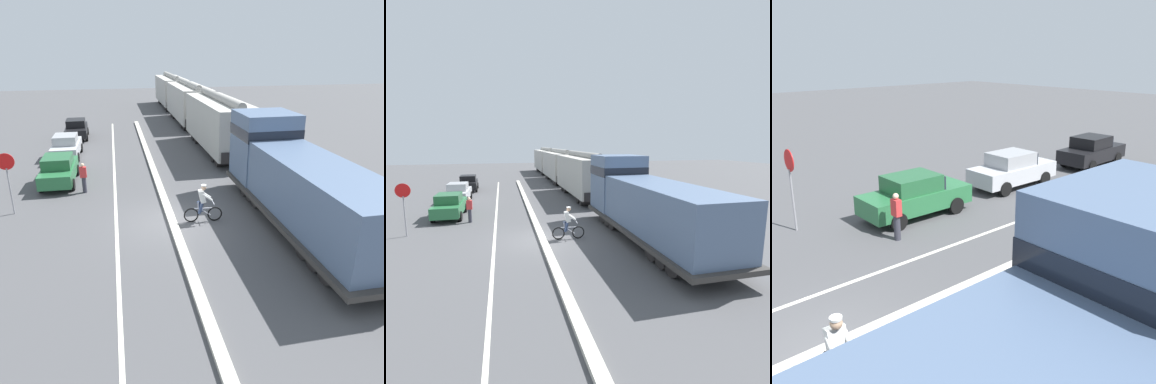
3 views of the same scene
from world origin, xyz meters
TOP-DOWN VIEW (x-y plane):
  - ground_plane at (0.00, 0.00)m, footprint 120.00×120.00m
  - median_curb at (0.00, 6.00)m, footprint 0.36×36.00m
  - lane_stripe at (-2.40, 6.00)m, footprint 0.14×36.00m
  - parked_car_green at (-5.40, 6.26)m, footprint 1.88×4.22m
  - parked_car_silver at (-5.56, 11.82)m, footprint 1.89×4.23m
  - parked_car_black at (-5.36, 17.95)m, footprint 1.94×4.25m
  - cyclist at (1.34, -0.25)m, footprint 1.71×0.48m
  - stop_sign at (-6.99, 2.32)m, footprint 0.76×0.08m
  - pedestrian_by_cars at (-3.96, 4.48)m, footprint 0.34×0.22m

SIDE VIEW (x-z plane):
  - ground_plane at x=0.00m, z-range 0.00..0.00m
  - lane_stripe at x=-2.40m, z-range 0.00..0.01m
  - median_curb at x=0.00m, z-range 0.00..0.16m
  - parked_car_green at x=-5.40m, z-range 0.01..1.63m
  - parked_car_silver at x=-5.56m, z-range 0.01..1.63m
  - parked_car_black at x=-5.36m, z-range 0.01..1.63m
  - cyclist at x=1.34m, z-range -0.04..1.67m
  - pedestrian_by_cars at x=-3.96m, z-range 0.04..1.66m
  - stop_sign at x=-6.99m, z-range 0.58..3.46m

